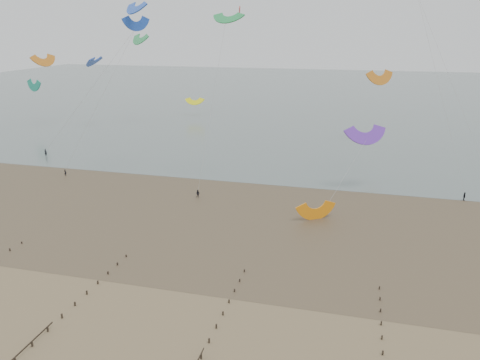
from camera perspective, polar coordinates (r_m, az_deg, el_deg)
name	(u,v)px	position (r m, az deg, el deg)	size (l,w,h in m)	color
ground	(187,317)	(57.29, -6.53, -16.29)	(500.00, 500.00, 0.00)	brown
sea_and_shore	(231,209)	(87.45, -1.07, -3.55)	(500.00, 665.00, 0.03)	#475654
kitesurfer_lead	(65,172)	(113.98, -20.52, 0.86)	(0.55, 0.36, 1.51)	black
kitesurfers	(432,198)	(97.92, 22.32, -2.02)	(139.98, 24.57, 1.87)	black
grounded_kite	(315,219)	(83.98, 9.18, -4.74)	(6.34, 3.32, 4.83)	orange
kites_airborne	(252,72)	(134.08, 1.50, 13.00)	(262.85, 97.70, 41.08)	#AA2245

